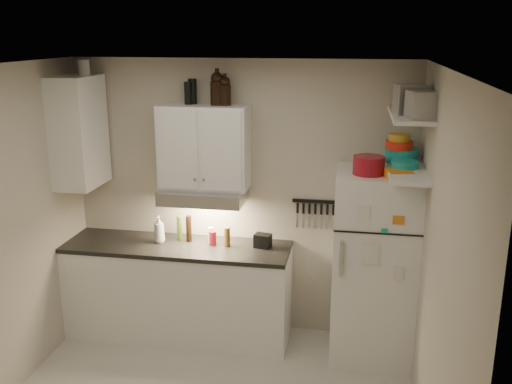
# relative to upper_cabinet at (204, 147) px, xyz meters

# --- Properties ---
(ceiling) EXTENTS (3.20, 3.00, 0.02)m
(ceiling) POSITION_rel_upper_cabinet_xyz_m (0.30, -1.33, 0.78)
(ceiling) COLOR silver
(ceiling) RESTS_ON ground
(back_wall) EXTENTS (3.20, 0.02, 2.60)m
(back_wall) POSITION_rel_upper_cabinet_xyz_m (0.30, 0.18, -0.53)
(back_wall) COLOR #BCB3A0
(back_wall) RESTS_ON ground
(right_wall) EXTENTS (0.02, 3.00, 2.60)m
(right_wall) POSITION_rel_upper_cabinet_xyz_m (1.91, -1.33, -0.53)
(right_wall) COLOR #BCB3A0
(right_wall) RESTS_ON ground
(base_cabinet) EXTENTS (2.10, 0.60, 0.88)m
(base_cabinet) POSITION_rel_upper_cabinet_xyz_m (-0.25, -0.14, -1.39)
(base_cabinet) COLOR white
(base_cabinet) RESTS_ON floor
(countertop) EXTENTS (2.10, 0.62, 0.04)m
(countertop) POSITION_rel_upper_cabinet_xyz_m (-0.25, -0.14, -0.93)
(countertop) COLOR black
(countertop) RESTS_ON base_cabinet
(upper_cabinet) EXTENTS (0.80, 0.33, 0.75)m
(upper_cabinet) POSITION_rel_upper_cabinet_xyz_m (0.00, 0.00, 0.00)
(upper_cabinet) COLOR white
(upper_cabinet) RESTS_ON back_wall
(side_cabinet) EXTENTS (0.33, 0.55, 1.00)m
(side_cabinet) POSITION_rel_upper_cabinet_xyz_m (-1.14, -0.14, 0.12)
(side_cabinet) COLOR white
(side_cabinet) RESTS_ON left_wall
(range_hood) EXTENTS (0.76, 0.46, 0.12)m
(range_hood) POSITION_rel_upper_cabinet_xyz_m (0.00, -0.06, -0.44)
(range_hood) COLOR silver
(range_hood) RESTS_ON back_wall
(fridge) EXTENTS (0.70, 0.68, 1.70)m
(fridge) POSITION_rel_upper_cabinet_xyz_m (1.55, -0.18, -0.98)
(fridge) COLOR white
(fridge) RESTS_ON floor
(shelf_hi) EXTENTS (0.30, 0.95, 0.03)m
(shelf_hi) POSITION_rel_upper_cabinet_xyz_m (1.75, -0.31, 0.38)
(shelf_hi) COLOR white
(shelf_hi) RESTS_ON right_wall
(shelf_lo) EXTENTS (0.30, 0.95, 0.03)m
(shelf_lo) POSITION_rel_upper_cabinet_xyz_m (1.75, -0.31, -0.07)
(shelf_lo) COLOR white
(shelf_lo) RESTS_ON right_wall
(knife_strip) EXTENTS (0.42, 0.02, 0.03)m
(knife_strip) POSITION_rel_upper_cabinet_xyz_m (1.00, 0.15, -0.51)
(knife_strip) COLOR black
(knife_strip) RESTS_ON back_wall
(dutch_oven) EXTENTS (0.27, 0.27, 0.15)m
(dutch_oven) POSITION_rel_upper_cabinet_xyz_m (1.46, -0.27, -0.05)
(dutch_oven) COLOR maroon
(dutch_oven) RESTS_ON fridge
(book_stack) EXTENTS (0.23, 0.27, 0.08)m
(book_stack) POSITION_rel_upper_cabinet_xyz_m (1.69, -0.42, -0.09)
(book_stack) COLOR orange
(book_stack) RESTS_ON fridge
(spice_jar) EXTENTS (0.08, 0.08, 0.11)m
(spice_jar) POSITION_rel_upper_cabinet_xyz_m (1.53, -0.19, -0.07)
(spice_jar) COLOR silver
(spice_jar) RESTS_ON fridge
(stock_pot) EXTENTS (0.26, 0.26, 0.18)m
(stock_pot) POSITION_rel_upper_cabinet_xyz_m (1.75, -0.09, 0.48)
(stock_pot) COLOR silver
(stock_pot) RESTS_ON shelf_hi
(tin_a) EXTENTS (0.26, 0.24, 0.23)m
(tin_a) POSITION_rel_upper_cabinet_xyz_m (1.74, -0.37, 0.50)
(tin_a) COLOR #AAAAAD
(tin_a) RESTS_ON shelf_hi
(tin_b) EXTENTS (0.24, 0.24, 0.20)m
(tin_b) POSITION_rel_upper_cabinet_xyz_m (1.80, -0.61, 0.49)
(tin_b) COLOR #AAAAAD
(tin_b) RESTS_ON shelf_hi
(bowl_teal) EXTENTS (0.28, 0.28, 0.11)m
(bowl_teal) POSITION_rel_upper_cabinet_xyz_m (1.72, -0.07, 0.01)
(bowl_teal) COLOR teal
(bowl_teal) RESTS_ON shelf_lo
(bowl_orange) EXTENTS (0.23, 0.23, 0.07)m
(bowl_orange) POSITION_rel_upper_cabinet_xyz_m (1.69, -0.11, 0.10)
(bowl_orange) COLOR red
(bowl_orange) RESTS_ON bowl_teal
(bowl_yellow) EXTENTS (0.18, 0.18, 0.06)m
(bowl_yellow) POSITION_rel_upper_cabinet_xyz_m (1.69, -0.11, 0.16)
(bowl_yellow) COLOR #BA9020
(bowl_yellow) RESTS_ON bowl_orange
(plates) EXTENTS (0.24, 0.24, 0.06)m
(plates) POSITION_rel_upper_cabinet_xyz_m (1.74, -0.30, -0.02)
(plates) COLOR teal
(plates) RESTS_ON shelf_lo
(growler_a) EXTENTS (0.17, 0.17, 0.30)m
(growler_a) POSITION_rel_upper_cabinet_xyz_m (0.13, 0.02, 0.52)
(growler_a) COLOR black
(growler_a) RESTS_ON upper_cabinet
(growler_b) EXTENTS (0.12, 0.12, 0.26)m
(growler_b) POSITION_rel_upper_cabinet_xyz_m (0.19, 0.01, 0.50)
(growler_b) COLOR black
(growler_b) RESTS_ON upper_cabinet
(thermos_a) EXTENTS (0.10, 0.10, 0.22)m
(thermos_a) POSITION_rel_upper_cabinet_xyz_m (-0.11, 0.07, 0.49)
(thermos_a) COLOR black
(thermos_a) RESTS_ON upper_cabinet
(thermos_b) EXTENTS (0.08, 0.08, 0.20)m
(thermos_b) POSITION_rel_upper_cabinet_xyz_m (-0.14, 0.03, 0.47)
(thermos_b) COLOR black
(thermos_b) RESTS_ON upper_cabinet
(side_jar) EXTENTS (0.12, 0.12, 0.14)m
(side_jar) POSITION_rel_upper_cabinet_xyz_m (-1.07, -0.07, 0.69)
(side_jar) COLOR silver
(side_jar) RESTS_ON side_cabinet
(soap_bottle) EXTENTS (0.12, 0.12, 0.29)m
(soap_bottle) POSITION_rel_upper_cabinet_xyz_m (-0.43, -0.10, -0.76)
(soap_bottle) COLOR white
(soap_bottle) RESTS_ON countertop
(pepper_mill) EXTENTS (0.07, 0.07, 0.18)m
(pepper_mill) POSITION_rel_upper_cabinet_xyz_m (0.22, -0.10, -0.81)
(pepper_mill) COLOR brown
(pepper_mill) RESTS_ON countertop
(oil_bottle) EXTENTS (0.06, 0.06, 0.24)m
(oil_bottle) POSITION_rel_upper_cabinet_xyz_m (-0.26, -0.01, -0.79)
(oil_bottle) COLOR #405E17
(oil_bottle) RESTS_ON countertop
(vinegar_bottle) EXTENTS (0.06, 0.06, 0.26)m
(vinegar_bottle) POSITION_rel_upper_cabinet_xyz_m (-0.16, -0.03, -0.78)
(vinegar_bottle) COLOR black
(vinegar_bottle) RESTS_ON countertop
(clear_bottle) EXTENTS (0.07, 0.07, 0.16)m
(clear_bottle) POSITION_rel_upper_cabinet_xyz_m (0.05, -0.05, -0.83)
(clear_bottle) COLOR silver
(clear_bottle) RESTS_ON countertop
(red_jar) EXTENTS (0.09, 0.09, 0.13)m
(red_jar) POSITION_rel_upper_cabinet_xyz_m (0.08, -0.09, -0.84)
(red_jar) COLOR maroon
(red_jar) RESTS_ON countertop
(caddy) EXTENTS (0.17, 0.13, 0.13)m
(caddy) POSITION_rel_upper_cabinet_xyz_m (0.55, -0.06, -0.84)
(caddy) COLOR black
(caddy) RESTS_ON countertop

